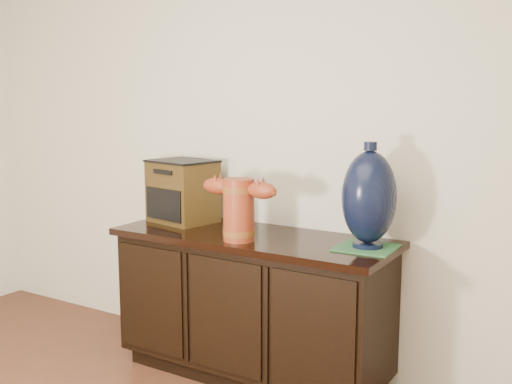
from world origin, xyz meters
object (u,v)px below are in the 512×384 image
Objects in this scene: sideboard at (252,304)px; spray_can at (235,214)px; terracotta_vessel at (239,206)px; tv_radio at (183,191)px; lamp_base at (369,198)px.

spray_can is at bearing 156.24° from sideboard.
sideboard is 3.42× the size of terracotta_vessel.
tv_radio reaches higher than sideboard.
lamp_base is at bearing 3.02° from sideboard.
terracotta_vessel is 0.56m from tv_radio.
lamp_base is (0.61, 0.03, 0.61)m from sideboard.
terracotta_vessel is 1.08× the size of tv_radio.
terracotta_vessel is 0.28m from spray_can.
lamp_base is at bearing 9.09° from tv_radio.
sideboard is at bearing -176.98° from lamp_base.
terracotta_vessel reaches higher than sideboard.
tv_radio reaches higher than terracotta_vessel.
spray_can is (-0.75, 0.03, -0.16)m from lamp_base.
spray_can is at bearing 129.47° from terracotta_vessel.
terracotta_vessel is at bearing -163.20° from lamp_base.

